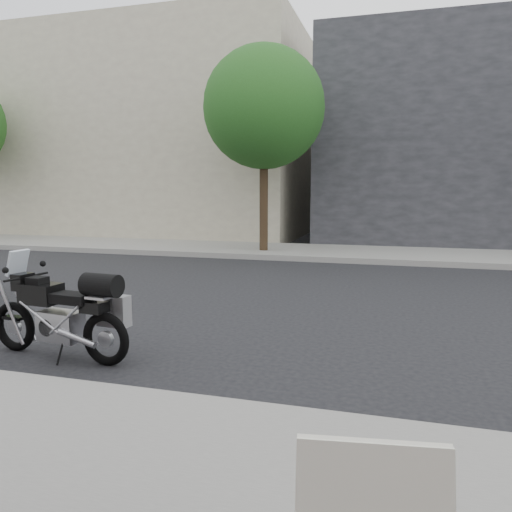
# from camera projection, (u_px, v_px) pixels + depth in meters

# --- Properties ---
(ground) EXTENTS (120.00, 120.00, 0.00)m
(ground) POSITION_uv_depth(u_px,v_px,m) (285.00, 306.00, 8.17)
(ground) COLOR black
(ground) RESTS_ON ground
(far_sidewalk) EXTENTS (44.00, 3.00, 0.15)m
(far_sidewalk) POSITION_uv_depth(u_px,v_px,m) (335.00, 253.00, 14.35)
(far_sidewalk) COLOR gray
(far_sidewalk) RESTS_ON ground
(far_building_cream) EXTENTS (14.00, 11.00, 8.00)m
(far_building_cream) POSITION_uv_depth(u_px,v_px,m) (160.00, 143.00, 22.96)
(far_building_cream) COLOR #A69B85
(far_building_cream) RESTS_ON ground
(street_tree_mid) EXTENTS (3.40, 3.40, 5.70)m
(street_tree_mid) POSITION_uv_depth(u_px,v_px,m) (264.00, 108.00, 13.88)
(street_tree_mid) COLOR #372819
(street_tree_mid) RESTS_ON far_sidewalk
(motorcycle) EXTENTS (1.92, 0.62, 1.22)m
(motorcycle) POSITION_uv_depth(u_px,v_px,m) (67.00, 313.00, 5.59)
(motorcycle) COLOR black
(motorcycle) RESTS_ON ground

